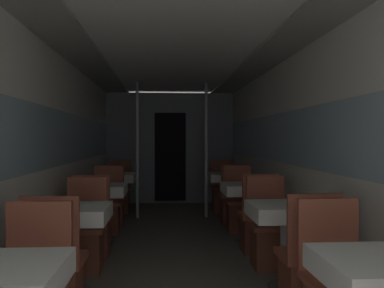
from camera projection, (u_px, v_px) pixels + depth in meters
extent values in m
cube|color=silver|center=(56.00, 156.00, 4.72)|extent=(0.05, 9.88, 2.27)
cube|color=silver|center=(57.00, 138.00, 4.72)|extent=(0.03, 9.09, 0.62)
cube|color=silver|center=(293.00, 155.00, 4.90)|extent=(0.05, 9.88, 2.27)
cube|color=silver|center=(292.00, 138.00, 4.90)|extent=(0.03, 9.09, 0.62)
cube|color=white|center=(177.00, 50.00, 4.80)|extent=(2.66, 9.88, 0.04)
cube|color=#999993|center=(78.00, 52.00, 4.72)|extent=(0.48, 9.48, 0.03)
cube|color=#999993|center=(272.00, 55.00, 4.87)|extent=(0.48, 9.48, 0.03)
cube|color=slate|center=(170.00, 148.00, 8.84)|extent=(2.61, 0.08, 2.27)
cube|color=black|center=(170.00, 157.00, 8.79)|extent=(0.64, 0.01, 1.82)
cube|color=#9E4C38|center=(40.00, 238.00, 2.71)|extent=(0.41, 0.04, 0.47)
cylinder|color=#B7B7BC|center=(72.00, 250.00, 3.69)|extent=(0.09, 0.09, 0.71)
cube|color=#93704C|center=(72.00, 208.00, 3.69)|extent=(0.59, 0.59, 0.02)
cube|color=white|center=(72.00, 214.00, 3.69)|extent=(0.63, 0.63, 0.13)
cube|color=#9E4C38|center=(56.00, 260.00, 3.14)|extent=(0.41, 0.41, 0.05)
cube|color=#9E4C38|center=(49.00, 230.00, 2.95)|extent=(0.41, 0.04, 0.47)
cube|color=brown|center=(84.00, 251.00, 4.25)|extent=(0.34, 0.34, 0.41)
cube|color=#9E4C38|center=(84.00, 229.00, 4.25)|extent=(0.41, 0.41, 0.05)
cube|color=#9E4C38|center=(87.00, 200.00, 4.43)|extent=(0.41, 0.04, 0.47)
cylinder|color=#4C4C51|center=(101.00, 243.00, 5.42)|extent=(0.32, 0.32, 0.01)
cylinder|color=#B7B7BC|center=(101.00, 214.00, 5.41)|extent=(0.09, 0.09, 0.71)
cube|color=#93704C|center=(101.00, 186.00, 5.41)|extent=(0.59, 0.59, 0.02)
cube|color=white|center=(101.00, 190.00, 5.41)|extent=(0.63, 0.63, 0.13)
cube|color=brown|center=(94.00, 237.00, 4.86)|extent=(0.34, 0.34, 0.41)
cube|color=#9E4C38|center=(94.00, 217.00, 4.85)|extent=(0.41, 0.41, 0.05)
cube|color=#9E4C38|center=(91.00, 197.00, 4.67)|extent=(0.41, 0.04, 0.47)
cube|color=brown|center=(107.00, 219.00, 5.97)|extent=(0.34, 0.34, 0.41)
cube|color=#9E4C38|center=(107.00, 203.00, 5.97)|extent=(0.41, 0.41, 0.05)
cube|color=#9E4C38|center=(108.00, 183.00, 6.15)|extent=(0.41, 0.04, 0.47)
cylinder|color=#4C4C51|center=(116.00, 218.00, 7.13)|extent=(0.32, 0.32, 0.01)
cylinder|color=#B7B7BC|center=(116.00, 196.00, 7.13)|extent=(0.09, 0.09, 0.71)
cube|color=#93704C|center=(116.00, 174.00, 7.12)|extent=(0.59, 0.59, 0.02)
cube|color=white|center=(116.00, 178.00, 7.12)|extent=(0.63, 0.63, 0.13)
cube|color=brown|center=(112.00, 212.00, 6.57)|extent=(0.34, 0.34, 0.41)
cube|color=#9E4C38|center=(112.00, 197.00, 6.57)|extent=(0.41, 0.41, 0.05)
cube|color=#9E4C38|center=(110.00, 181.00, 6.38)|extent=(0.41, 0.04, 0.47)
cube|color=brown|center=(119.00, 201.00, 7.69)|extent=(0.34, 0.34, 0.41)
cube|color=#9E4C38|center=(119.00, 188.00, 7.68)|extent=(0.41, 0.41, 0.05)
cube|color=#9E4C38|center=(120.00, 173.00, 7.86)|extent=(0.41, 0.04, 0.47)
cylinder|color=silver|center=(137.00, 150.00, 7.14)|extent=(0.05, 0.05, 2.27)
cube|color=#9E4C38|center=(339.00, 282.00, 2.66)|extent=(0.41, 0.41, 0.05)
cube|color=#9E4C38|center=(328.00, 234.00, 2.84)|extent=(0.41, 0.04, 0.47)
cylinder|color=#4C4C51|center=(285.00, 286.00, 3.83)|extent=(0.32, 0.32, 0.01)
cylinder|color=#B7B7BC|center=(285.00, 246.00, 3.82)|extent=(0.09, 0.09, 0.71)
cube|color=#93704C|center=(285.00, 205.00, 3.82)|extent=(0.59, 0.59, 0.02)
cube|color=white|center=(285.00, 211.00, 3.82)|extent=(0.63, 0.63, 0.13)
cube|color=brown|center=(306.00, 285.00, 3.27)|extent=(0.34, 0.34, 0.41)
cube|color=#9E4C38|center=(306.00, 256.00, 3.27)|extent=(0.41, 0.41, 0.05)
cube|color=#9E4C38|center=(315.00, 226.00, 3.08)|extent=(0.41, 0.04, 0.47)
cube|color=brown|center=(270.00, 248.00, 4.38)|extent=(0.34, 0.34, 0.41)
cube|color=#9E4C38|center=(270.00, 226.00, 4.38)|extent=(0.41, 0.41, 0.05)
cube|color=#9E4C38|center=(265.00, 198.00, 4.56)|extent=(0.41, 0.04, 0.47)
cylinder|color=#4C4C51|center=(247.00, 240.00, 5.54)|extent=(0.32, 0.32, 0.01)
cylinder|color=#B7B7BC|center=(247.00, 213.00, 5.54)|extent=(0.09, 0.09, 0.71)
cube|color=#93704C|center=(247.00, 185.00, 5.54)|extent=(0.59, 0.59, 0.02)
cube|color=white|center=(247.00, 189.00, 5.54)|extent=(0.63, 0.63, 0.13)
cube|color=brown|center=(257.00, 235.00, 4.99)|extent=(0.34, 0.34, 0.41)
cube|color=#9E4C38|center=(257.00, 215.00, 4.98)|extent=(0.41, 0.41, 0.05)
cube|color=#9E4C38|center=(260.00, 195.00, 4.80)|extent=(0.41, 0.04, 0.47)
cube|color=brown|center=(239.00, 217.00, 6.10)|extent=(0.34, 0.34, 0.41)
cube|color=#9E4C38|center=(240.00, 201.00, 6.10)|extent=(0.41, 0.41, 0.05)
cube|color=#9E4C38|center=(237.00, 182.00, 6.28)|extent=(0.41, 0.04, 0.47)
cylinder|color=#4C4C51|center=(227.00, 216.00, 7.26)|extent=(0.32, 0.32, 0.01)
cylinder|color=#B7B7BC|center=(227.00, 195.00, 7.26)|extent=(0.09, 0.09, 0.71)
cube|color=#93704C|center=(227.00, 174.00, 7.25)|extent=(0.59, 0.59, 0.02)
cube|color=white|center=(227.00, 177.00, 7.25)|extent=(0.63, 0.63, 0.13)
cube|color=brown|center=(233.00, 210.00, 6.70)|extent=(0.34, 0.34, 0.41)
cube|color=#9E4C38|center=(233.00, 196.00, 6.70)|extent=(0.41, 0.41, 0.05)
cube|color=#9E4C38|center=(235.00, 180.00, 6.51)|extent=(0.41, 0.04, 0.47)
cube|color=brown|center=(223.00, 200.00, 7.82)|extent=(0.34, 0.34, 0.41)
cube|color=#9E4C38|center=(223.00, 188.00, 7.81)|extent=(0.41, 0.41, 0.05)
cube|color=#9E4C38|center=(221.00, 173.00, 7.99)|extent=(0.41, 0.04, 0.47)
cylinder|color=silver|center=(206.00, 150.00, 7.22)|extent=(0.05, 0.05, 2.27)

